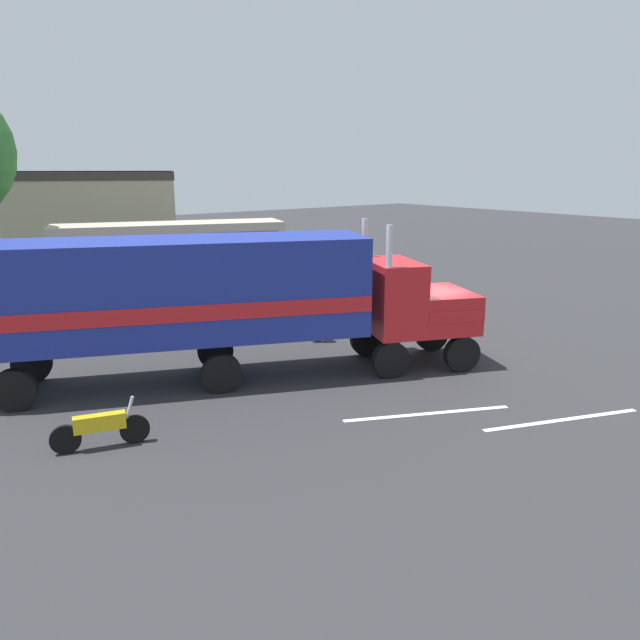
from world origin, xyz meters
name	(u,v)px	position (x,y,z in m)	size (l,w,h in m)	color
ground_plane	(418,355)	(0.00, 0.00, 0.00)	(120.00, 120.00, 0.00)	#2D2D30
lane_stripe_near	(427,414)	(-3.41, -3.50, 0.01)	(4.40, 0.16, 0.01)	silver
lane_stripe_mid	(562,420)	(-1.08, -5.82, 0.01)	(4.40, 0.16, 0.01)	silver
semi_truck	(219,295)	(-6.18, 2.02, 2.52)	(13.94, 8.09, 4.50)	red
person_bystander	(317,318)	(-1.66, 3.32, 0.89)	(0.41, 0.48, 1.63)	#2D3347
parked_bus	(171,250)	(-1.80, 14.88, 2.07)	(11.22, 6.10, 3.40)	#BFB29E
motorcycle	(101,428)	(-10.53, -0.30, 0.48)	(2.05, 0.69, 1.12)	black
building_backdrop	(36,216)	(-4.97, 27.11, 3.11)	(17.72, 12.34, 5.78)	#B7AD8C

